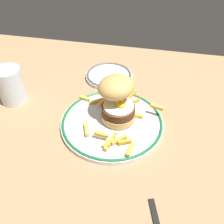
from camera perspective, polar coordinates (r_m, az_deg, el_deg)
The scene contains 6 objects.
ground_plane at distance 70.62cm, azimuth 3.89°, elevation -4.22°, with size 145.11×91.48×4.00cm, color #9C7953.
dinner_plate at distance 68.74cm, azimuth -0.00°, elevation -2.35°, with size 27.90×27.90×1.60cm.
burger at distance 65.96cm, azimuth 1.15°, elevation 3.23°, with size 11.10×11.59×12.21cm.
fries_pile at distance 67.98cm, azimuth 0.91°, elevation -1.16°, with size 25.15×25.42×2.89cm.
water_glass at distance 80.44cm, azimuth -21.89°, elevation 5.23°, with size 7.80×7.80×10.82cm.
side_plate at distance 87.01cm, azimuth -0.71°, elevation 8.28°, with size 15.80×15.80×1.60cm.
Camera 1 is at (5.53, -49.19, 48.37)cm, focal length 40.28 mm.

